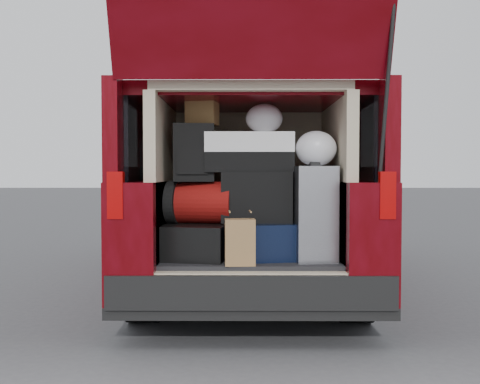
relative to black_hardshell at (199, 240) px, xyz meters
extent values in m
plane|color=#3D3D40|center=(0.37, -0.15, -0.67)|extent=(80.00, 80.00, 0.00)
cylinder|color=black|center=(-0.45, 0.25, -0.35)|extent=(0.24, 0.64, 0.64)
cylinder|color=black|center=(1.19, 0.25, -0.35)|extent=(0.24, 0.64, 0.64)
cylinder|color=black|center=(-0.45, 3.55, -0.35)|extent=(0.24, 0.64, 0.64)
cylinder|color=black|center=(1.19, 3.55, -0.35)|extent=(0.24, 0.64, 0.64)
cube|color=black|center=(0.37, 1.92, -0.41)|extent=(1.90, 4.85, 0.08)
cube|color=#4A0205|center=(-0.41, 1.92, 0.03)|extent=(0.33, 4.85, 0.80)
cube|color=#4A0205|center=(1.16, 1.92, 0.03)|extent=(0.33, 4.85, 0.80)
cube|color=#4A0205|center=(0.37, 1.92, 1.06)|extent=(1.82, 4.46, 0.10)
cube|color=black|center=(-0.51, 1.82, 0.77)|extent=(0.12, 4.25, 0.68)
cube|color=black|center=(1.25, 1.82, 0.77)|extent=(0.12, 4.25, 0.68)
cube|color=black|center=(0.37, -0.44, -0.27)|extent=(1.86, 0.16, 0.22)
cube|color=#990505|center=(-0.49, -0.48, 0.35)|extent=(0.10, 0.06, 0.30)
cube|color=#990505|center=(1.23, -0.48, 0.35)|extent=(0.10, 0.06, 0.30)
cube|color=black|center=(0.37, 0.12, -0.15)|extent=(1.24, 1.05, 0.06)
cube|color=tan|center=(-0.29, 0.12, 0.45)|extent=(0.08, 1.05, 1.15)
cube|color=tan|center=(1.03, 0.12, 0.45)|extent=(0.08, 1.05, 1.15)
cube|color=tan|center=(0.37, 0.68, 0.45)|extent=(1.34, 0.06, 1.15)
cube|color=tan|center=(0.37, 0.12, 1.06)|extent=(1.34, 1.05, 0.06)
cylinder|color=black|center=(1.21, -0.55, 0.98)|extent=(0.02, 0.90, 0.76)
cube|color=black|center=(0.37, 0.12, -0.40)|extent=(1.24, 1.05, 0.55)
cube|color=black|center=(0.00, 0.00, 0.00)|extent=(0.54, 0.68, 0.25)
cube|color=black|center=(0.41, 0.00, 0.01)|extent=(0.58, 0.66, 0.26)
cube|color=silver|center=(0.81, -0.10, 0.21)|extent=(0.30, 0.46, 0.66)
cube|color=#986B44|center=(0.30, -0.34, 0.03)|extent=(0.21, 0.14, 0.31)
cube|color=maroon|center=(0.01, 0.01, 0.28)|extent=(0.51, 0.38, 0.31)
cube|color=black|center=(0.42, 0.00, 0.31)|extent=(0.51, 0.32, 0.36)
cube|color=black|center=(-0.04, -0.03, 0.63)|extent=(0.31, 0.21, 0.41)
cube|color=white|center=(0.36, 0.03, 0.64)|extent=(0.64, 0.33, 0.29)
cube|color=brown|center=(0.02, 0.05, 0.94)|extent=(0.25, 0.21, 0.20)
ellipsoid|color=silver|center=(0.48, 0.06, 0.89)|extent=(0.28, 0.26, 0.22)
ellipsoid|color=silver|center=(0.83, -0.11, 0.66)|extent=(0.33, 0.31, 0.25)
camera|label=1|loc=(0.32, -3.70, 0.48)|focal=38.00mm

